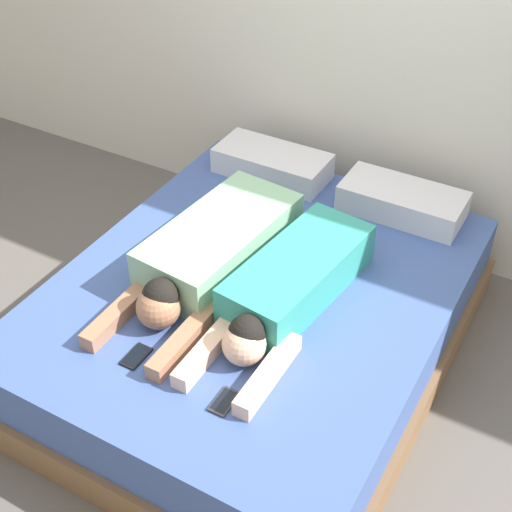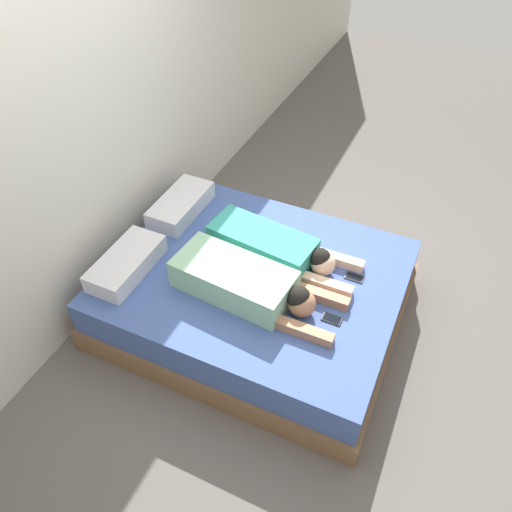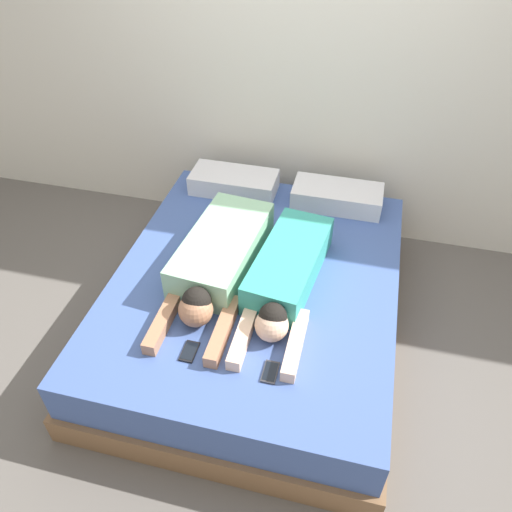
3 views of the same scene
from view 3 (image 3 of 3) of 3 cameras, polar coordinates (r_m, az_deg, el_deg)
ground_plane at (r=3.21m, az=-0.00°, el=-7.92°), size 12.00×12.00×0.00m
wall_back at (r=3.43m, az=5.08°, el=21.92°), size 12.00×0.06×2.60m
bed at (r=3.05m, az=-0.00°, el=-5.27°), size 1.67×2.04×0.44m
pillow_head_left at (r=3.55m, az=-2.53°, el=8.42°), size 0.60×0.28×0.14m
pillow_head_right at (r=3.44m, az=9.25°, el=6.74°), size 0.60×0.28×0.14m
person_left at (r=2.85m, az=-4.35°, el=-0.41°), size 0.44×1.16×0.21m
person_right at (r=2.76m, az=3.43°, el=-2.30°), size 0.40×1.11×0.20m
cell_phone_left at (r=2.54m, az=-7.61°, el=-10.76°), size 0.07×0.13×0.01m
cell_phone_right at (r=2.44m, az=1.64°, el=-13.11°), size 0.07×0.13×0.01m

